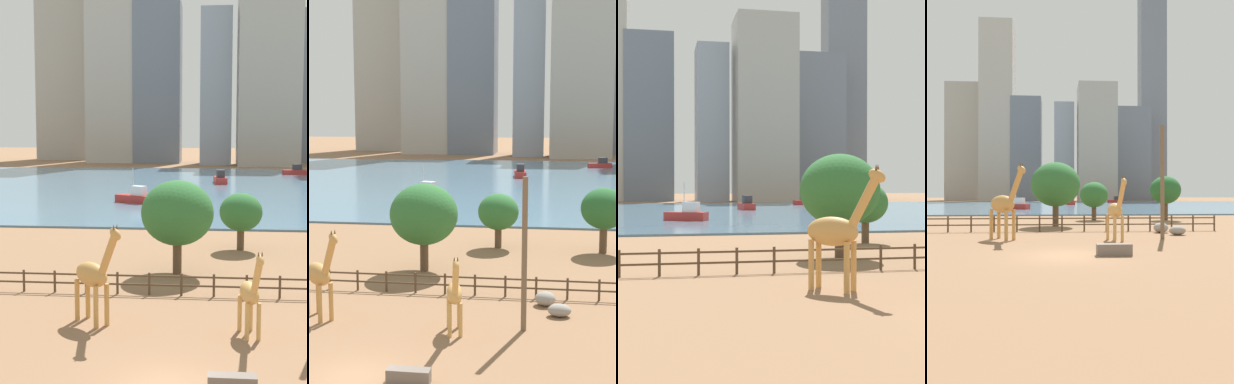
# 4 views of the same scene
# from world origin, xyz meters

# --- Properties ---
(ground_plane) EXTENTS (400.00, 400.00, 0.00)m
(ground_plane) POSITION_xyz_m (0.00, 80.00, 0.00)
(ground_plane) COLOR #8C6647
(harbor_water) EXTENTS (180.00, 86.00, 0.20)m
(harbor_water) POSITION_xyz_m (0.00, 77.00, 0.10)
(harbor_water) COLOR slate
(harbor_water) RESTS_ON ground
(giraffe_tall) EXTENTS (1.13, 2.99, 4.31)m
(giraffe_tall) POSITION_xyz_m (3.45, 5.56, 2.04)
(giraffe_tall) COLOR tan
(giraffe_tall) RESTS_ON ground
(giraffe_companion) EXTENTS (3.01, 2.91, 5.17)m
(giraffe_companion) POSITION_xyz_m (-4.03, 6.66, 2.46)
(giraffe_companion) COLOR #C18C47
(giraffe_companion) RESTS_ON ground
(utility_pole) EXTENTS (0.28, 0.28, 7.90)m
(utility_pole) POSITION_xyz_m (6.87, 6.47, 3.95)
(utility_pole) COLOR brown
(utility_pole) RESTS_ON ground
(boulder_near_fence) EXTENTS (1.28, 0.92, 0.69)m
(boulder_near_fence) POSITION_xyz_m (8.74, 8.86, 0.35)
(boulder_near_fence) COLOR gray
(boulder_near_fence) RESTS_ON ground
(boulder_by_pole) EXTENTS (1.19, 1.09, 0.81)m
(boulder_by_pole) POSITION_xyz_m (7.96, 10.65, 0.41)
(boulder_by_pole) COLOR gray
(boulder_by_pole) RESTS_ON ground
(feeding_trough) EXTENTS (1.80, 0.60, 0.60)m
(feeding_trough) POSITION_xyz_m (2.43, -0.18, 0.30)
(feeding_trough) COLOR #72665B
(feeding_trough) RESTS_ON ground
(enclosure_fence) EXTENTS (26.12, 0.14, 1.30)m
(enclosure_fence) POSITION_xyz_m (-0.00, 12.00, 0.75)
(enclosure_fence) COLOR #4C3826
(enclosure_fence) RESTS_ON ground
(tree_left_large) EXTENTS (3.37, 3.37, 4.54)m
(tree_left_large) POSITION_xyz_m (4.04, 25.34, 2.99)
(tree_left_large) COLOR brown
(tree_left_large) RESTS_ON ground
(tree_center_broad) EXTENTS (3.65, 3.65, 5.24)m
(tree_center_broad) POSITION_xyz_m (12.50, 24.61, 3.55)
(tree_center_broad) COLOR brown
(tree_center_broad) RESTS_ON ground
(tree_right_tall) EXTENTS (4.78, 4.78, 6.21)m
(tree_right_tall) POSITION_xyz_m (-0.54, 17.23, 4.04)
(tree_right_tall) COLOR brown
(tree_right_tall) RESTS_ON ground
(boat_ferry) EXTENTS (5.22, 3.75, 4.45)m
(boat_ferry) POSITION_xyz_m (-7.80, 52.74, 0.95)
(boat_ferry) COLOR #B22D28
(boat_ferry) RESTS_ON harbor_water
(boat_sailboat) EXTENTS (5.02, 2.44, 2.12)m
(boat_sailboat) POSITION_xyz_m (19.16, 102.47, 0.92)
(boat_sailboat) COLOR #B22D28
(boat_sailboat) RESTS_ON harbor_water
(boat_tug) EXTENTS (2.36, 5.57, 2.39)m
(boat_tug) POSITION_xyz_m (3.42, 80.85, 1.01)
(boat_tug) COLOR #B22D28
(boat_tug) RESTS_ON harbor_water
(skyline_tower_needle) EXTENTS (8.25, 11.95, 41.24)m
(skyline_tower_needle) POSITION_xyz_m (3.04, 140.93, 20.62)
(skyline_tower_needle) COLOR #939EAD
(skyline_tower_needle) RESTS_ON ground
(skyline_block_central) EXTENTS (14.37, 14.34, 78.49)m
(skyline_block_central) POSITION_xyz_m (-26.17, 149.35, 39.25)
(skyline_block_central) COLOR #B7B2A8
(skyline_block_central) RESTS_ON ground
(skyline_tower_glass) EXTENTS (13.09, 14.90, 45.18)m
(skyline_tower_glass) POSITION_xyz_m (-13.33, 149.26, 22.59)
(skyline_tower_glass) COLOR slate
(skyline_tower_glass) RESTS_ON ground
(skyline_tower_short) EXTENTS (15.77, 13.84, 48.39)m
(skyline_tower_short) POSITION_xyz_m (16.62, 136.48, 24.20)
(skyline_tower_short) COLOR #ADA89E
(skyline_tower_short) RESTS_ON ground
(skyline_block_wide) EXTENTS (15.84, 12.76, 55.15)m
(skyline_block_wide) POSITION_xyz_m (-43.81, 163.01, 27.58)
(skyline_block_wide) COLOR #ADA89E
(skyline_block_wide) RESTS_ON ground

